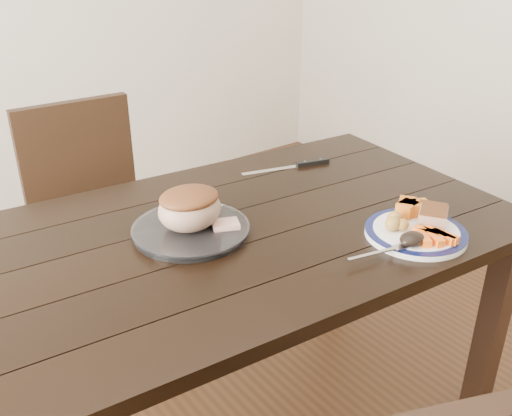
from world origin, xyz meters
TOP-DOWN VIEW (x-y plane):
  - dining_table at (-0.00, 0.00)m, footprint 1.68×1.04m
  - chair_far at (-0.10, 0.74)m, footprint 0.44×0.45m
  - dinner_plate at (0.38, -0.33)m, footprint 0.27×0.27m
  - plate_rim at (0.38, -0.33)m, footprint 0.27×0.27m
  - serving_platter at (-0.09, 0.04)m, footprint 0.31×0.31m
  - pork_slice at (0.44, -0.33)m, footprint 0.12×0.11m
  - roasted_potatoes at (0.34, -0.29)m, footprint 0.07×0.07m
  - carrot_batons at (0.37, -0.39)m, footprint 0.09×0.11m
  - pumpkin_wedges at (0.44, -0.26)m, footprint 0.10×0.09m
  - dark_mushroom at (0.31, -0.37)m, footprint 0.07×0.05m
  - fork at (0.22, -0.35)m, footprint 0.18×0.06m
  - roast_joint at (-0.09, 0.04)m, footprint 0.17×0.15m
  - cut_slice at (-0.02, -0.01)m, footprint 0.09×0.08m
  - carving_knife at (0.46, 0.23)m, footprint 0.31×0.11m

SIDE VIEW (x-z plane):
  - chair_far at x=-0.10m, z-range 0.06..0.99m
  - dining_table at x=0.00m, z-range 0.28..1.03m
  - carving_knife at x=0.46m, z-range 0.75..0.76m
  - dinner_plate at x=0.38m, z-range 0.75..0.77m
  - serving_platter at x=-0.09m, z-range 0.75..0.77m
  - plate_rim at x=0.38m, z-range 0.76..0.78m
  - fork at x=0.22m, z-range 0.77..0.77m
  - cut_slice at x=-0.02m, z-range 0.77..0.78m
  - carrot_batons at x=0.37m, z-range 0.77..0.79m
  - dark_mushroom at x=0.31m, z-range 0.77..0.80m
  - roasted_potatoes at x=0.34m, z-range 0.77..0.81m
  - pumpkin_wedges at x=0.44m, z-range 0.77..0.81m
  - pork_slice at x=0.44m, z-range 0.77..0.81m
  - roast_joint at x=-0.09m, z-range 0.77..0.88m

